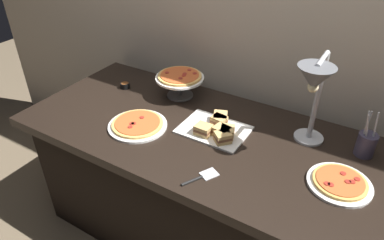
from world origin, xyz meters
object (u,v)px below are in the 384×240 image
pizza_plate_raised_stand (180,79)px  utensil_holder (366,144)px  sandwich_platter (217,129)px  sauce_cup_near (125,85)px  serving_spatula (201,177)px  pizza_plate_front (340,183)px  heat_lamp (315,86)px  pizza_plate_center (138,125)px

pizza_plate_raised_stand → utensil_holder: 1.01m
sandwich_platter → sauce_cup_near: 0.71m
sandwich_platter → serving_spatula: size_ratio=2.01×
pizza_plate_front → pizza_plate_raised_stand: (-0.96, 0.29, 0.10)m
heat_lamp → serving_spatula: (-0.31, -0.38, -0.34)m
pizza_plate_raised_stand → sauce_cup_near: size_ratio=4.86×
serving_spatula → pizza_plate_center: bearing=160.8°
serving_spatula → utensil_holder: bearing=43.1°
pizza_plate_center → utensil_holder: (1.02, 0.35, 0.05)m
pizza_plate_front → pizza_plate_raised_stand: bearing=163.1°
serving_spatula → sandwich_platter: bearing=106.5°
heat_lamp → pizza_plate_center: 0.87m
utensil_holder → pizza_plate_center: bearing=-160.8°
sauce_cup_near → utensil_holder: bearing=2.7°
pizza_plate_center → utensil_holder: utensil_holder is taller
pizza_plate_center → pizza_plate_raised_stand: bearing=88.6°
sauce_cup_near → utensil_holder: 1.35m
pizza_plate_front → sandwich_platter: (-0.60, 0.07, 0.01)m
pizza_plate_front → pizza_plate_raised_stand: size_ratio=0.93×
heat_lamp → serving_spatula: bearing=-129.1°
heat_lamp → utensil_holder: size_ratio=2.02×
heat_lamp → pizza_plate_center: heat_lamp is taller
heat_lamp → sandwich_platter: (-0.40, -0.05, -0.32)m
heat_lamp → sandwich_platter: 0.52m
sauce_cup_near → utensil_holder: size_ratio=0.25×
pizza_plate_front → sauce_cup_near: sauce_cup_near is taller
utensil_holder → serving_spatula: 0.76m
sandwich_platter → pizza_plate_raised_stand: bearing=148.5°
sandwich_platter → serving_spatula: bearing=-73.5°
pizza_plate_front → pizza_plate_raised_stand: pizza_plate_raised_stand is taller
pizza_plate_center → utensil_holder: 1.08m
pizza_plate_center → sandwich_platter: 0.40m
pizza_plate_front → serving_spatula: (-0.50, -0.25, -0.01)m
pizza_plate_front → sandwich_platter: 0.60m
serving_spatula → pizza_plate_front: bearing=26.8°
pizza_plate_front → heat_lamp: bearing=148.2°
heat_lamp → pizza_plate_front: heat_lamp is taller
sandwich_platter → pizza_plate_center: bearing=-156.3°
pizza_plate_raised_stand → sandwich_platter: bearing=-31.5°
pizza_plate_raised_stand → sandwich_platter: (0.36, -0.22, -0.09)m
heat_lamp → pizza_plate_raised_stand: 0.82m
sauce_cup_near → sandwich_platter: bearing=-10.5°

